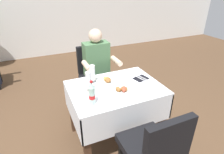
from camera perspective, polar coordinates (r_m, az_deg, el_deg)
name	(u,v)px	position (r m, az deg, el deg)	size (l,w,h in m)	color
ground_plane	(111,139)	(2.55, -0.31, -18.56)	(11.00, 11.00, 0.00)	brown
back_wall	(54,0)	(5.32, -17.32, 21.73)	(11.00, 0.12, 2.85)	white
main_dining_table	(115,100)	(2.24, 1.04, -7.08)	(1.05, 0.77, 0.75)	white
chair_far_diner_seat	(94,74)	(2.87, -5.45, 0.81)	(0.44, 0.50, 0.97)	black
chair_near_camera_side	(153,148)	(1.74, 12.52, -20.51)	(0.44, 0.50, 0.97)	black
seated_diner_far	(98,67)	(2.72, -4.33, 2.94)	(0.50, 0.46, 1.26)	#282D42
plate_near_camera	(122,90)	(2.04, 2.97, -4.09)	(0.24, 0.24, 0.06)	white
plate_far_diner	(107,81)	(2.22, -1.42, -1.16)	(0.26, 0.26, 0.07)	white
beer_glass_left	(88,82)	(2.02, -7.23, -1.49)	(0.07, 0.07, 0.23)	white
beer_glass_middle	(92,74)	(2.19, -6.07, 0.89)	(0.07, 0.07, 0.22)	white
cola_bottle_primary	(92,94)	(1.81, -6.18, -5.23)	(0.06, 0.06, 0.26)	silver
napkin_cutlery_set	(141,78)	(2.34, 8.87, -0.38)	(0.20, 0.20, 0.01)	black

